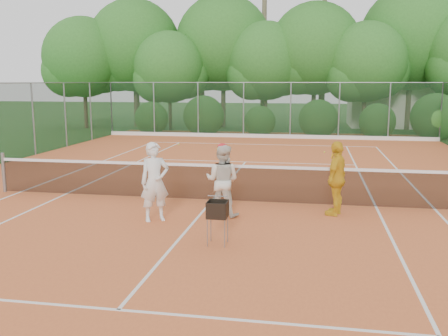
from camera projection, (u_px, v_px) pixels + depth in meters
The scene contains 14 objects.
ground at pixel (212, 201), 12.95m from camera, with size 120.00×120.00×0.00m, color #214B1A.
clay_court at pixel (212, 201), 12.95m from camera, with size 18.00×36.00×0.02m, color #D86631.
club_building at pixel (409, 105), 34.41m from camera, with size 8.00×5.00×3.00m, color beige.
tennis_net at pixel (212, 181), 12.86m from camera, with size 11.97×0.10×1.10m.
player_white at pixel (155, 182), 10.95m from camera, with size 0.64×0.42×1.75m, color white.
player_center_grp at pixel (222, 180), 11.37m from camera, with size 0.89×0.75×1.68m.
player_yellow at pixel (337, 178), 11.45m from camera, with size 1.01×0.42×1.72m, color gold.
ball_hopper at pixel (218, 210), 9.36m from camera, with size 0.37×0.37×0.84m.
stray_ball_a at pixel (179, 144), 24.24m from camera, with size 0.07×0.07×0.07m, color #B7CB2F.
stray_ball_b at pixel (217, 149), 22.70m from camera, with size 0.07×0.07×0.07m, color #B7CF30.
stray_ball_c at pixel (324, 152), 21.62m from camera, with size 0.07×0.07×0.07m, color #DEF037.
court_markings at pixel (212, 200), 12.95m from camera, with size 11.03×23.83×0.01m.
fence_back at pixel (267, 110), 27.24m from camera, with size 18.07×0.07×3.00m.
tropical_treeline at pixel (298, 49), 31.44m from camera, with size 32.10×8.49×15.03m.
Camera 1 is at (2.52, -12.36, 3.07)m, focal length 40.00 mm.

